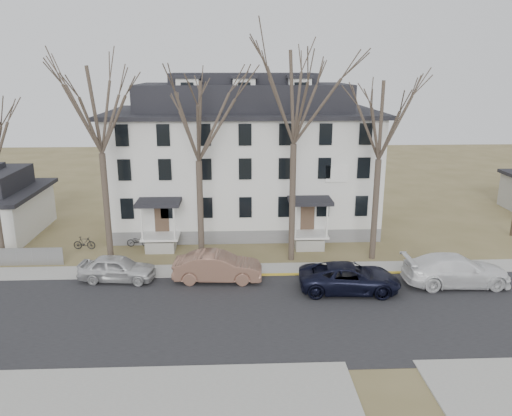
{
  "coord_description": "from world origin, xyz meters",
  "views": [
    {
      "loc": [
        -2.71,
        -21.44,
        12.49
      ],
      "look_at": [
        -1.41,
        9.0,
        3.85
      ],
      "focal_mm": 35.0,
      "sensor_mm": 36.0,
      "label": 1
    }
  ],
  "objects_px": {
    "car_silver": "(117,269)",
    "car_navy": "(349,278)",
    "car_white": "(456,271)",
    "bicycle_left": "(138,242)",
    "bicycle_right": "(84,243)",
    "tree_far_left": "(98,104)",
    "tree_mid_right": "(382,115)",
    "tree_mid_left": "(197,116)",
    "boarding_house": "(244,159)",
    "car_tan": "(218,267)",
    "tree_center": "(295,91)"
  },
  "relations": [
    {
      "from": "bicycle_right",
      "to": "tree_far_left",
      "type": "bearing_deg",
      "value": -131.51
    },
    {
      "from": "tree_far_left",
      "to": "car_silver",
      "type": "height_order",
      "value": "tree_far_left"
    },
    {
      "from": "tree_mid_right",
      "to": "car_white",
      "type": "xyz_separation_m",
      "value": [
        3.77,
        -4.47,
        -8.7
      ]
    },
    {
      "from": "car_silver",
      "to": "tree_mid_left",
      "type": "bearing_deg",
      "value": -52.23
    },
    {
      "from": "tree_mid_left",
      "to": "car_white",
      "type": "distance_m",
      "value": 18.13
    },
    {
      "from": "bicycle_left",
      "to": "car_tan",
      "type": "bearing_deg",
      "value": -132.21
    },
    {
      "from": "boarding_house",
      "to": "car_white",
      "type": "bearing_deg",
      "value": -45.83
    },
    {
      "from": "boarding_house",
      "to": "car_navy",
      "type": "distance_m",
      "value": 15.13
    },
    {
      "from": "car_navy",
      "to": "car_white",
      "type": "bearing_deg",
      "value": -81.14
    },
    {
      "from": "tree_mid_left",
      "to": "car_navy",
      "type": "xyz_separation_m",
      "value": [
        8.78,
        -5.06,
        -8.8
      ]
    },
    {
      "from": "tree_mid_left",
      "to": "tree_mid_right",
      "type": "distance_m",
      "value": 11.5
    },
    {
      "from": "tree_center",
      "to": "bicycle_left",
      "type": "xyz_separation_m",
      "value": [
        -10.72,
        2.82,
        -10.66
      ]
    },
    {
      "from": "tree_mid_right",
      "to": "car_silver",
      "type": "bearing_deg",
      "value": -169.54
    },
    {
      "from": "car_silver",
      "to": "bicycle_right",
      "type": "height_order",
      "value": "car_silver"
    },
    {
      "from": "tree_far_left",
      "to": "car_tan",
      "type": "bearing_deg",
      "value": -24.58
    },
    {
      "from": "tree_mid_right",
      "to": "car_white",
      "type": "relative_size",
      "value": 2.05
    },
    {
      "from": "tree_center",
      "to": "tree_mid_left",
      "type": "bearing_deg",
      "value": 180.0
    },
    {
      "from": "tree_far_left",
      "to": "bicycle_left",
      "type": "relative_size",
      "value": 8.45
    },
    {
      "from": "tree_far_left",
      "to": "tree_mid_right",
      "type": "xyz_separation_m",
      "value": [
        17.5,
        0.0,
        -0.74
      ]
    },
    {
      "from": "tree_mid_left",
      "to": "bicycle_right",
      "type": "relative_size",
      "value": 8.18
    },
    {
      "from": "bicycle_left",
      "to": "bicycle_right",
      "type": "relative_size",
      "value": 1.04
    },
    {
      "from": "boarding_house",
      "to": "tree_far_left",
      "type": "relative_size",
      "value": 1.52
    },
    {
      "from": "tree_center",
      "to": "bicycle_left",
      "type": "relative_size",
      "value": 9.06
    },
    {
      "from": "boarding_house",
      "to": "tree_mid_right",
      "type": "height_order",
      "value": "tree_mid_right"
    },
    {
      "from": "tree_mid_right",
      "to": "car_tan",
      "type": "relative_size",
      "value": 2.4
    },
    {
      "from": "car_navy",
      "to": "bicycle_right",
      "type": "relative_size",
      "value": 3.71
    },
    {
      "from": "bicycle_left",
      "to": "car_navy",
      "type": "bearing_deg",
      "value": -116.5
    },
    {
      "from": "tree_far_left",
      "to": "car_silver",
      "type": "bearing_deg",
      "value": -69.56
    },
    {
      "from": "car_white",
      "to": "tree_far_left",
      "type": "bearing_deg",
      "value": 78.62
    },
    {
      "from": "car_silver",
      "to": "car_navy",
      "type": "bearing_deg",
      "value": -92.53
    },
    {
      "from": "tree_far_left",
      "to": "tree_center",
      "type": "distance_m",
      "value": 12.02
    },
    {
      "from": "car_silver",
      "to": "car_white",
      "type": "height_order",
      "value": "car_white"
    },
    {
      "from": "tree_mid_right",
      "to": "car_navy",
      "type": "height_order",
      "value": "tree_mid_right"
    },
    {
      "from": "tree_far_left",
      "to": "tree_mid_right",
      "type": "bearing_deg",
      "value": 0.0
    },
    {
      "from": "tree_mid_left",
      "to": "tree_center",
      "type": "xyz_separation_m",
      "value": [
        6.0,
        0.0,
        1.48
      ]
    },
    {
      "from": "car_navy",
      "to": "bicycle_right",
      "type": "height_order",
      "value": "car_navy"
    },
    {
      "from": "tree_mid_left",
      "to": "boarding_house",
      "type": "bearing_deg",
      "value": 69.8
    },
    {
      "from": "car_tan",
      "to": "tree_mid_right",
      "type": "bearing_deg",
      "value": -69.34
    },
    {
      "from": "tree_mid_left",
      "to": "car_silver",
      "type": "xyz_separation_m",
      "value": [
        -4.87,
        -3.02,
        -8.82
      ]
    },
    {
      "from": "tree_mid_left",
      "to": "tree_far_left",
      "type": "bearing_deg",
      "value": 180.0
    },
    {
      "from": "boarding_house",
      "to": "bicycle_left",
      "type": "distance_m",
      "value": 10.61
    },
    {
      "from": "boarding_house",
      "to": "tree_far_left",
      "type": "xyz_separation_m",
      "value": [
        -9.0,
        -8.15,
        4.96
      ]
    },
    {
      "from": "tree_mid_right",
      "to": "bicycle_right",
      "type": "xyz_separation_m",
      "value": [
        -19.93,
        2.46,
        -9.13
      ]
    },
    {
      "from": "car_silver",
      "to": "bicycle_left",
      "type": "height_order",
      "value": "car_silver"
    },
    {
      "from": "car_white",
      "to": "bicycle_left",
      "type": "xyz_separation_m",
      "value": [
        -19.99,
        7.29,
        -0.48
      ]
    },
    {
      "from": "tree_mid_right",
      "to": "car_silver",
      "type": "relative_size",
      "value": 2.78
    },
    {
      "from": "tree_mid_right",
      "to": "car_tan",
      "type": "xyz_separation_m",
      "value": [
        -10.33,
        -3.28,
        -8.73
      ]
    },
    {
      "from": "tree_mid_right",
      "to": "car_white",
      "type": "height_order",
      "value": "tree_mid_right"
    },
    {
      "from": "tree_center",
      "to": "car_silver",
      "type": "relative_size",
      "value": 3.21
    },
    {
      "from": "car_silver",
      "to": "car_white",
      "type": "relative_size",
      "value": 0.74
    }
  ]
}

